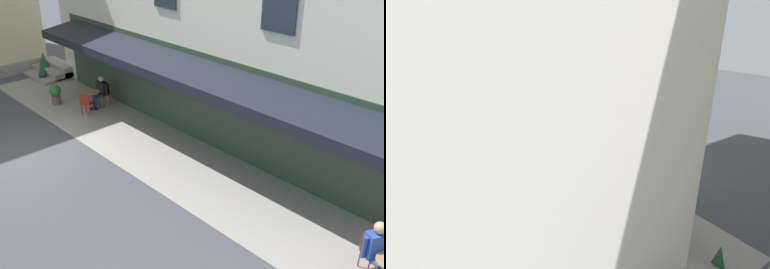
# 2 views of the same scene
# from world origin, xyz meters

# --- Properties ---
(ground_plane) EXTENTS (70.00, 70.00, 0.00)m
(ground_plane) POSITION_xyz_m (0.00, 0.00, 0.00)
(ground_plane) COLOR #42444C
(sidewalk_cafe_terrace) EXTENTS (20.50, 3.20, 0.01)m
(sidewalk_cafe_terrace) POSITION_xyz_m (-3.25, -3.40, 0.00)
(sidewalk_cafe_terrace) COLOR gray
(sidewalk_cafe_terrace) RESTS_ON ground_plane
(cafe_building_facade) EXTENTS (20.00, 10.70, 15.00)m
(cafe_building_facade) POSITION_xyz_m (-4.00, -9.49, 7.49)
(cafe_building_facade) COLOR silver
(cafe_building_facade) RESTS_ON ground_plane
(cafe_table_near_entrance) EXTENTS (0.60, 0.60, 0.75)m
(cafe_table_near_entrance) POSITION_xyz_m (1.59, -3.74, 0.49)
(cafe_table_near_entrance) COLOR black
(cafe_table_near_entrance) RESTS_ON ground_plane
(cafe_chair_red_corner_left) EXTENTS (0.55, 0.55, 0.91)m
(cafe_chair_red_corner_left) POSITION_xyz_m (1.25, -3.21, 0.55)
(cafe_chair_red_corner_left) COLOR maroon
(cafe_chair_red_corner_left) RESTS_ON ground_plane
(cafe_chair_red_near_door) EXTENTS (0.44, 0.44, 0.91)m
(cafe_chair_red_near_door) POSITION_xyz_m (1.66, -4.37, 0.55)
(cafe_chair_red_near_door) COLOR maroon
(cafe_chair_red_near_door) RESTS_ON ground_plane
(cafe_table_mid_terrace) EXTENTS (0.60, 0.60, 0.75)m
(cafe_table_mid_terrace) POSITION_xyz_m (-11.10, -3.02, 0.49)
(cafe_table_mid_terrace) COLOR black
(cafe_table_mid_terrace) RESTS_ON ground_plane
(cafe_chair_red_under_awning) EXTENTS (0.47, 0.47, 0.91)m
(cafe_chair_red_under_awning) POSITION_xyz_m (-11.72, -2.88, 0.55)
(cafe_chair_red_under_awning) COLOR maroon
(cafe_chair_red_under_awning) RESTS_ON ground_plane
(cafe_chair_red_facing_street) EXTENTS (0.54, 0.54, 0.91)m
(cafe_chair_red_facing_street) POSITION_xyz_m (-10.55, -3.31, 0.55)
(cafe_chair_red_facing_street) COLOR maroon
(cafe_chair_red_facing_street) RESTS_ON ground_plane
(seated_patron_in_blue) EXTENTS (0.69, 0.66, 1.37)m
(seated_patron_in_blue) POSITION_xyz_m (-10.74, -3.21, 0.72)
(seated_patron_in_blue) COLOR navy
(seated_patron_in_blue) RESTS_ON ground_plane
(seated_companion_in_black) EXTENTS (0.65, 0.56, 1.29)m
(seated_companion_in_black) POSITION_xyz_m (1.64, -4.16, 0.69)
(seated_companion_in_black) COLOR navy
(seated_companion_in_black) RESTS_ON ground_plane
(potted_plant_entrance_left) EXTENTS (0.48, 0.48, 0.83)m
(potted_plant_entrance_left) POSITION_xyz_m (3.12, -2.87, 0.46)
(potted_plant_entrance_left) COLOR brown
(potted_plant_entrance_left) RESTS_ON ground_plane
(potted_plant_under_sign) EXTENTS (0.41, 0.41, 1.04)m
(potted_plant_under_sign) POSITION_xyz_m (6.32, -3.88, 0.51)
(potted_plant_under_sign) COLOR #2D2D33
(potted_plant_under_sign) RESTS_ON ground_plane
(parked_car_silver) EXTENTS (4.40, 2.04, 1.33)m
(parked_car_silver) POSITION_xyz_m (-4.18, 4.57, 0.71)
(parked_car_silver) COLOR #B7B7BC
(parked_car_silver) RESTS_ON ground_plane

